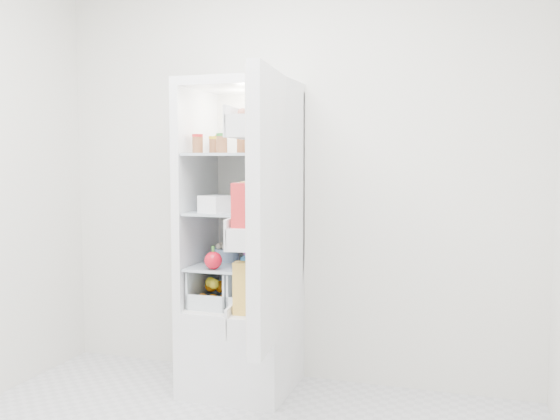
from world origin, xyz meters
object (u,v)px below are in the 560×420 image
(refrigerator, at_px, (244,276))
(mushroom_bowl, at_px, (225,255))
(fridge_door, at_px, (262,215))
(red_cabbage, at_px, (259,250))

(refrigerator, xyz_separation_m, mushroom_bowl, (-0.12, 0.01, 0.12))
(refrigerator, bearing_deg, mushroom_bowl, 176.59)
(mushroom_bowl, relative_size, fridge_door, 0.13)
(refrigerator, bearing_deg, fridge_door, -62.03)
(mushroom_bowl, bearing_deg, fridge_door, -54.31)
(red_cabbage, distance_m, mushroom_bowl, 0.27)
(red_cabbage, bearing_deg, refrigerator, 143.63)
(fridge_door, bearing_deg, mushroom_bowl, 28.68)
(refrigerator, xyz_separation_m, fridge_door, (0.34, -0.64, 0.43))
(mushroom_bowl, xyz_separation_m, fridge_door, (0.46, -0.64, 0.31))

